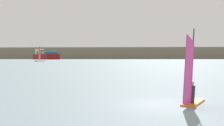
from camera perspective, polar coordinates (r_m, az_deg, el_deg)
The scene contains 5 objects.
ground_plane at distance 15.39m, azimuth 9.47°, elevation -8.44°, with size 4000.00×4000.00×0.00m, color gray.
windsurfer at distance 15.39m, azimuth 16.14°, elevation -4.76°, with size 2.24×3.18×4.22m.
cargo_ship at distance 732.08m, azimuth -13.78°, elevation 1.50°, with size 96.71×172.49×35.25m.
distant_headland at distance 1064.39m, azimuth -6.70°, elevation 1.93°, with size 1221.00×217.81×41.19m, color #756B56.
small_sailboat at distance 209.85m, azimuth -14.74°, elevation 0.50°, with size 6.32×10.16×11.48m.
Camera 1 is at (-3.40, -14.80, 2.51)m, focal length 43.93 mm.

